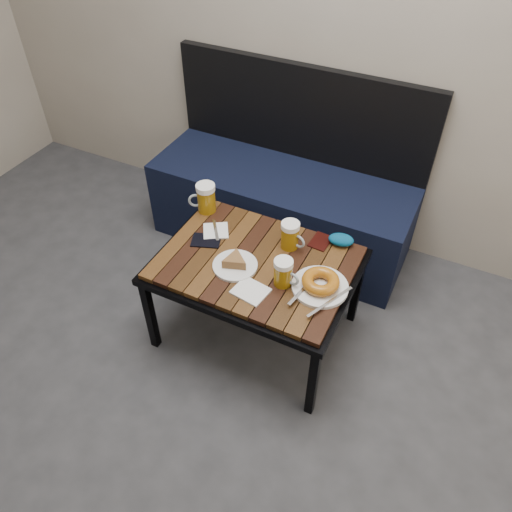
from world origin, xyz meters
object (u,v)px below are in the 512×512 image
at_px(beer_mug_left, 206,198).
at_px(knit_pouch, 341,240).
at_px(cafe_table, 256,268).
at_px(passport_burgundy, 321,241).
at_px(bench, 283,200).
at_px(passport_navy, 206,240).
at_px(beer_mug_centre, 290,235).
at_px(beer_mug_right, 284,273).
at_px(plate_bagel, 320,284).
at_px(plate_pie, 235,263).

relative_size(beer_mug_left, knit_pouch, 1.28).
distance_m(cafe_table, passport_burgundy, 0.31).
bearing_deg(knit_pouch, cafe_table, -137.59).
height_order(bench, passport_navy, bench).
bearing_deg(passport_navy, beer_mug_centre, 90.67).
xyz_separation_m(beer_mug_centre, passport_navy, (-0.35, -0.13, -0.06)).
bearing_deg(beer_mug_left, cafe_table, 121.01).
relative_size(beer_mug_right, passport_navy, 0.98).
xyz_separation_m(beer_mug_left, passport_navy, (0.11, -0.19, -0.07)).
bearing_deg(beer_mug_right, beer_mug_centre, 115.87).
bearing_deg(passport_navy, beer_mug_right, 58.31).
distance_m(beer_mug_left, passport_navy, 0.23).
height_order(cafe_table, passport_burgundy, passport_burgundy).
distance_m(beer_mug_left, passport_burgundy, 0.57).
bearing_deg(beer_mug_centre, passport_burgundy, 50.34).
xyz_separation_m(plate_bagel, knit_pouch, (-0.01, 0.29, -0.00)).
relative_size(bench, passport_burgundy, 12.63).
distance_m(plate_bagel, knit_pouch, 0.29).
bearing_deg(plate_pie, beer_mug_centre, 54.37).
xyz_separation_m(passport_navy, passport_burgundy, (0.45, 0.22, -0.00)).
distance_m(beer_mug_centre, beer_mug_right, 0.22).
bearing_deg(beer_mug_left, plate_bagel, 131.09).
distance_m(plate_pie, plate_bagel, 0.36).
height_order(cafe_table, knit_pouch, knit_pouch).
bearing_deg(cafe_table, beer_mug_right, -23.91).
bearing_deg(beer_mug_left, plate_pie, 108.01).
xyz_separation_m(cafe_table, plate_pie, (-0.06, -0.07, 0.06)).
height_order(bench, plate_pie, bench).
xyz_separation_m(beer_mug_centre, plate_bagel, (0.21, -0.17, -0.04)).
relative_size(passport_navy, passport_burgundy, 1.14).
bearing_deg(cafe_table, bench, 104.17).
xyz_separation_m(plate_pie, passport_burgundy, (0.26, 0.30, -0.02)).
height_order(bench, cafe_table, bench).
bearing_deg(plate_bagel, bench, 123.52).
bearing_deg(plate_pie, cafe_table, 48.16).
bearing_deg(beer_mug_centre, knit_pouch, 42.28).
height_order(beer_mug_centre, passport_navy, beer_mug_centre).
xyz_separation_m(plate_pie, plate_bagel, (0.36, 0.04, 0.00)).
bearing_deg(plate_pie, beer_mug_right, 0.22).
bearing_deg(beer_mug_right, plate_pie, -170.48).
distance_m(plate_pie, knit_pouch, 0.48).
bearing_deg(plate_pie, passport_burgundy, 48.97).
distance_m(beer_mug_left, beer_mug_right, 0.59).
distance_m(cafe_table, beer_mug_left, 0.43).
relative_size(beer_mug_left, beer_mug_right, 1.15).
bearing_deg(plate_pie, knit_pouch, 43.54).
distance_m(beer_mug_centre, passport_navy, 0.37).
distance_m(beer_mug_left, plate_pie, 0.41).
xyz_separation_m(passport_burgundy, knit_pouch, (0.08, 0.03, 0.02)).
distance_m(bench, passport_burgundy, 0.62).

